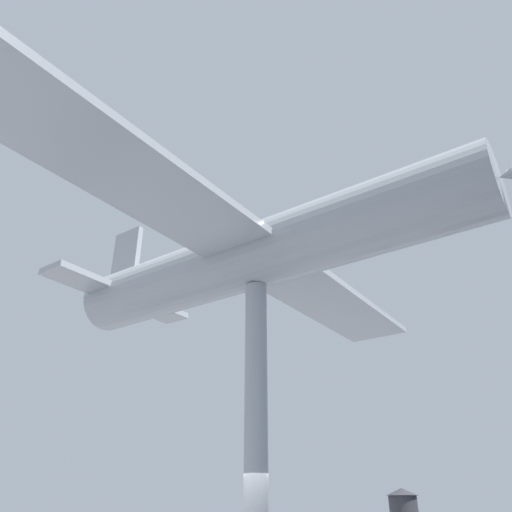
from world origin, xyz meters
name	(u,v)px	position (x,y,z in m)	size (l,w,h in m)	color
support_pylon_central	(256,430)	(0.00, 0.00, 3.36)	(0.51, 0.51, 6.72)	#999EA3
suspended_airplane	(264,253)	(0.05, 0.24, 7.56)	(15.66, 13.24, 3.21)	#93999E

